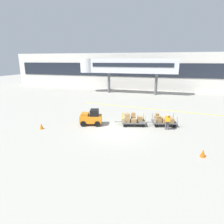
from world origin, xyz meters
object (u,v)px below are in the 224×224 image
baggage_tug (91,118)px  safety_cone_near (41,126)px  safety_cone_far (203,153)px  baggage_cart_lead (132,119)px  baggage_handler (168,121)px  baggage_cart_middle (163,120)px

baggage_tug → safety_cone_near: size_ratio=4.21×
safety_cone_near → safety_cone_far: (13.62, -1.53, 0.00)m
baggage_cart_lead → baggage_handler: baggage_handler is taller
safety_cone_far → safety_cone_near: bearing=173.6°
baggage_tug → safety_cone_far: size_ratio=4.21×
safety_cone_far → baggage_handler: bearing=117.1°
baggage_cart_middle → safety_cone_near: (-10.89, -4.25, -0.26)m
safety_cone_near → baggage_cart_middle: bearing=21.3°
baggage_tug → baggage_handler: (7.22, 0.68, 0.11)m
safety_cone_near → safety_cone_far: bearing=-6.4°
baggage_handler → safety_cone_near: bearing=-164.7°
baggage_tug → baggage_handler: 7.26m
baggage_handler → safety_cone_near: (-11.26, -3.08, -0.59)m
baggage_cart_lead → safety_cone_near: (-7.94, -3.48, -0.31)m
baggage_tug → safety_cone_near: bearing=-149.3°
baggage_cart_middle → baggage_handler: baggage_handler is taller
baggage_cart_lead → baggage_cart_middle: bearing=14.6°
baggage_cart_middle → safety_cone_far: (2.73, -5.77, -0.26)m
baggage_handler → baggage_tug: bearing=-174.6°
baggage_handler → safety_cone_far: (2.36, -4.61, -0.59)m
baggage_tug → safety_cone_near: 4.72m
baggage_handler → baggage_cart_middle: bearing=107.8°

